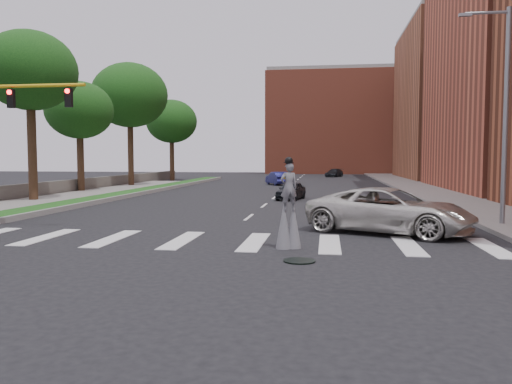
% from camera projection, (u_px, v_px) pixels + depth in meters
% --- Properties ---
extents(ground_plane, '(160.00, 160.00, 0.00)m').
position_uv_depth(ground_plane, '(211.00, 246.00, 16.39)').
color(ground_plane, black).
rests_on(ground_plane, ground).
extents(grass_median, '(2.00, 60.00, 0.25)m').
position_uv_depth(grass_median, '(123.00, 194.00, 37.74)').
color(grass_median, '#184A15').
rests_on(grass_median, ground).
extents(median_curb, '(0.20, 60.00, 0.28)m').
position_uv_depth(median_curb, '(137.00, 194.00, 37.60)').
color(median_curb, gray).
rests_on(median_curb, ground).
extents(sidewalk_left, '(4.00, 60.00, 0.18)m').
position_uv_depth(sidewalk_left, '(2.00, 207.00, 28.29)').
color(sidewalk_left, slate).
rests_on(sidewalk_left, ground).
extents(sidewalk_right, '(5.00, 90.00, 0.18)m').
position_uv_depth(sidewalk_right, '(438.00, 193.00, 39.33)').
color(sidewalk_right, slate).
rests_on(sidewalk_right, ground).
extents(stone_wall, '(0.50, 56.00, 1.10)m').
position_uv_depth(stone_wall, '(69.00, 187.00, 40.46)').
color(stone_wall, '#534E47').
rests_on(stone_wall, ground).
extents(manhole, '(0.90, 0.90, 0.04)m').
position_uv_depth(manhole, '(299.00, 261.00, 13.99)').
color(manhole, black).
rests_on(manhole, ground).
extents(building_far, '(16.00, 22.00, 20.00)m').
position_uv_depth(building_far, '(466.00, 104.00, 65.95)').
color(building_far, '#AA5E3F').
rests_on(building_far, ground).
extents(building_backdrop, '(26.00, 14.00, 18.00)m').
position_uv_depth(building_backdrop, '(339.00, 124.00, 91.96)').
color(building_backdrop, '#B35138').
rests_on(building_backdrop, ground).
extents(streetlight, '(2.05, 0.20, 9.00)m').
position_uv_depth(streetlight, '(503.00, 109.00, 20.45)').
color(streetlight, slate).
rests_on(streetlight, ground).
extents(stilt_performer, '(0.81, 0.65, 2.94)m').
position_uv_depth(stilt_performer, '(289.00, 214.00, 15.98)').
color(stilt_performer, '#352215').
rests_on(stilt_performer, ground).
extents(suv_crossing, '(6.95, 5.27, 1.75)m').
position_uv_depth(suv_crossing, '(390.00, 210.00, 19.23)').
color(suv_crossing, beige).
rests_on(suv_crossing, ground).
extents(car_near, '(2.14, 3.87, 1.25)m').
position_uv_depth(car_near, '(291.00, 190.00, 34.56)').
color(car_near, black).
rests_on(car_near, ground).
extents(car_mid, '(3.07, 4.44, 1.39)m').
position_uv_depth(car_mid, '(278.00, 178.00, 52.82)').
color(car_mid, navy).
rests_on(car_mid, ground).
extents(car_far, '(3.09, 4.45, 1.20)m').
position_uv_depth(car_far, '(334.00, 173.00, 74.13)').
color(car_far, black).
rests_on(car_far, ground).
extents(tree_2, '(5.97, 5.97, 11.00)m').
position_uv_depth(tree_2, '(30.00, 71.00, 31.88)').
color(tree_2, '#352215').
rests_on(tree_2, ground).
extents(tree_3, '(5.50, 5.50, 9.11)m').
position_uv_depth(tree_3, '(79.00, 111.00, 40.75)').
color(tree_3, '#352215').
rests_on(tree_3, ground).
extents(tree_4, '(7.41, 7.41, 12.15)m').
position_uv_depth(tree_4, '(130.00, 96.00, 48.88)').
color(tree_4, '#352215').
rests_on(tree_4, ground).
extents(tree_5, '(6.31, 6.31, 10.06)m').
position_uv_depth(tree_5, '(172.00, 122.00, 61.99)').
color(tree_5, '#352215').
rests_on(tree_5, ground).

